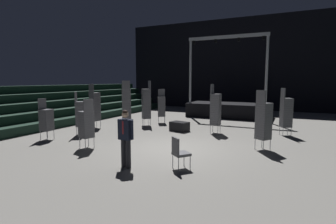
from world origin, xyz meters
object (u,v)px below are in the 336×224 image
(man_with_tie, at_px, (125,135))
(chair_stack_aisle_right, at_px, (95,106))
(chair_stack_front_right, at_px, (162,106))
(chair_stack_mid_right, at_px, (81,113))
(chair_stack_mid_centre, at_px, (46,119))
(loose_chair_near_man, at_px, (179,151))
(equipment_road_case, at_px, (179,126))
(chair_stack_rear_left, at_px, (127,105))
(chair_stack_aisle_left, at_px, (86,124))
(chair_stack_rear_right, at_px, (286,112))
(chair_stack_mid_left, at_px, (146,103))
(chair_stack_front_left, at_px, (216,109))
(stage_riser, at_px, (228,108))
(chair_stack_rear_centre, at_px, (263,120))

(man_with_tie, xyz_separation_m, chair_stack_aisle_right, (-5.23, 4.72, 0.22))
(chair_stack_front_right, distance_m, chair_stack_mid_right, 5.13)
(chair_stack_mid_centre, bearing_deg, loose_chair_near_man, 77.72)
(chair_stack_front_right, relative_size, equipment_road_case, 2.28)
(chair_stack_rear_left, distance_m, chair_stack_aisle_left, 4.06)
(chair_stack_rear_right, height_order, loose_chair_near_man, chair_stack_rear_right)
(chair_stack_aisle_left, bearing_deg, chair_stack_aisle_right, 51.44)
(chair_stack_mid_left, bearing_deg, chair_stack_front_left, -141.12)
(chair_stack_front_left, xyz_separation_m, chair_stack_aisle_left, (-3.67, -4.91, -0.25))
(chair_stack_mid_centre, distance_m, equipment_road_case, 6.23)
(chair_stack_aisle_right, bearing_deg, chair_stack_mid_right, -56.67)
(chair_stack_mid_right, xyz_separation_m, chair_stack_mid_centre, (-0.58, -1.44, -0.13))
(chair_stack_front_right, relative_size, loose_chair_near_man, 2.17)
(equipment_road_case, distance_m, loose_chair_near_man, 5.81)
(chair_stack_rear_left, bearing_deg, loose_chair_near_man, -72.41)
(chair_stack_front_left, relative_size, equipment_road_case, 2.66)
(chair_stack_rear_right, bearing_deg, chair_stack_mid_centre, -85.22)
(equipment_road_case, bearing_deg, chair_stack_rear_left, -165.71)
(stage_riser, height_order, chair_stack_mid_right, stage_riser)
(stage_riser, bearing_deg, chair_stack_front_right, -125.21)
(chair_stack_rear_centre, xyz_separation_m, chair_stack_aisle_right, (-8.68, 0.86, 0.08))
(man_with_tie, xyz_separation_m, chair_stack_rear_centre, (3.45, 3.87, 0.14))
(chair_stack_rear_left, distance_m, equipment_road_case, 3.01)
(stage_riser, height_order, man_with_tie, stage_riser)
(chair_stack_mid_centre, bearing_deg, chair_stack_front_left, 122.72)
(chair_stack_aisle_right, bearing_deg, chair_stack_front_left, 27.17)
(stage_riser, height_order, chair_stack_mid_centre, stage_riser)
(chair_stack_aisle_left, bearing_deg, loose_chair_near_man, -84.87)
(chair_stack_front_right, relative_size, chair_stack_mid_right, 1.00)
(chair_stack_mid_right, distance_m, chair_stack_rear_left, 2.46)
(chair_stack_front_left, bearing_deg, stage_riser, -171.08)
(stage_riser, xyz_separation_m, chair_stack_front_left, (0.70, -6.02, 0.58))
(chair_stack_aisle_left, bearing_deg, chair_stack_rear_left, 27.11)
(chair_stack_rear_centre, bearing_deg, stage_riser, 144.24)
(chair_stack_mid_left, bearing_deg, stage_riser, -76.57)
(man_with_tie, distance_m, chair_stack_rear_centre, 5.18)
(man_with_tie, bearing_deg, chair_stack_mid_centre, -11.43)
(man_with_tie, xyz_separation_m, chair_stack_mid_right, (-4.65, 3.04, 0.05))
(chair_stack_aisle_right, bearing_deg, man_with_tie, -27.92)
(stage_riser, xyz_separation_m, loose_chair_near_man, (1.16, -11.63, -0.08))
(stage_riser, relative_size, chair_stack_mid_left, 2.16)
(chair_stack_mid_left, distance_m, chair_stack_rear_right, 7.30)
(stage_riser, xyz_separation_m, chair_stack_mid_centre, (-5.55, -10.59, 0.29))
(chair_stack_front_right, relative_size, chair_stack_mid_centre, 1.14)
(chair_stack_front_right, distance_m, chair_stack_mid_left, 1.26)
(chair_stack_front_right, height_order, chair_stack_aisle_left, chair_stack_front_right)
(man_with_tie, height_order, loose_chair_near_man, man_with_tie)
(chair_stack_front_right, distance_m, chair_stack_rear_left, 2.72)
(chair_stack_aisle_right, bearing_deg, chair_stack_mid_centre, -75.81)
(chair_stack_mid_right, height_order, chair_stack_rear_centre, chair_stack_rear_centre)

